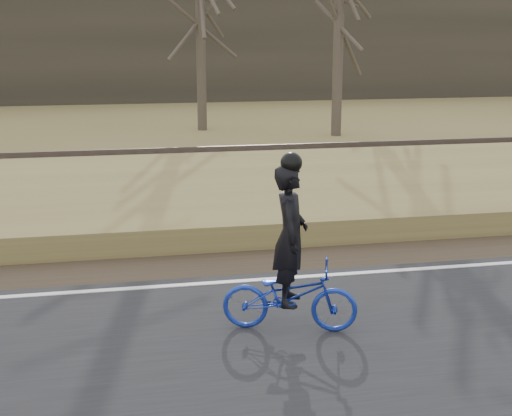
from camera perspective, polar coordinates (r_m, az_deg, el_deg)
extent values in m
cube|color=slate|center=(18.21, -19.13, 2.25)|extent=(120.00, 3.00, 0.45)
cube|color=black|center=(18.15, -19.20, 3.16)|extent=(120.00, 2.40, 0.14)
cube|color=brown|center=(17.43, -19.55, 3.19)|extent=(120.00, 0.07, 0.15)
cube|color=brown|center=(18.83, -18.96, 3.99)|extent=(120.00, 0.07, 0.15)
cube|color=#383328|center=(39.78, -15.32, 12.52)|extent=(120.00, 4.00, 6.00)
imported|color=#162E9D|center=(8.90, 2.71, -7.04)|extent=(1.77, 1.05, 0.88)
imported|color=black|center=(8.65, 2.77, -2.20)|extent=(0.59, 0.73, 1.74)
sphere|color=black|center=(8.44, 2.84, 3.62)|extent=(0.26, 0.26, 0.26)
cylinder|color=brown|center=(27.27, -4.47, 15.12)|extent=(0.36, 0.36, 8.49)
cylinder|color=brown|center=(25.87, 6.65, 14.48)|extent=(0.36, 0.36, 7.90)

